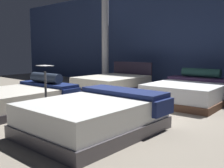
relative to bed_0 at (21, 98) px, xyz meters
name	(u,v)px	position (x,y,z in m)	size (l,w,h in m)	color
ground_plane	(113,105)	(1.19, 1.64, -0.25)	(18.00, 18.00, 0.02)	gray
showroom_back_wall	(183,35)	(1.19, 5.04, 1.51)	(18.00, 0.06, 3.50)	navy
bed_0	(21,98)	(0.00, 0.00, 0.00)	(1.75, 2.21, 0.74)	#312E33
bed_1	(95,115)	(2.33, -0.05, 0.03)	(1.67, 2.08, 0.59)	#555056
bed_2	(113,84)	(-0.03, 3.02, 0.01)	(1.66, 2.12, 0.88)	black
bed_3	(189,92)	(2.41, 3.06, 0.02)	(1.80, 2.14, 0.79)	brown
price_sign	(46,100)	(1.19, -0.16, 0.15)	(0.28, 0.24, 1.00)	#3F3F44
support_pillar	(105,37)	(-1.40, 4.15, 1.51)	(0.25, 0.25, 3.50)	silver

